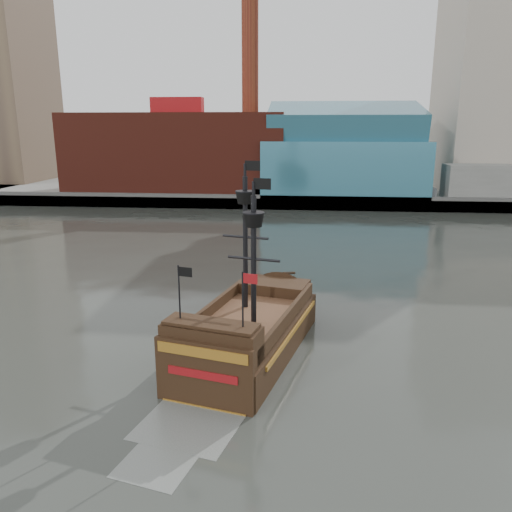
# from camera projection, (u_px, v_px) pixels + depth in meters

# --- Properties ---
(ground) EXTENTS (400.00, 400.00, 0.00)m
(ground) POSITION_uv_depth(u_px,v_px,m) (254.00, 378.00, 29.79)
(ground) COLOR #2B2E28
(ground) RESTS_ON ground
(promenade_far) EXTENTS (220.00, 60.00, 2.00)m
(promenade_far) POSITION_uv_depth(u_px,v_px,m) (292.00, 185.00, 118.16)
(promenade_far) COLOR slate
(promenade_far) RESTS_ON ground
(seawall) EXTENTS (220.00, 1.00, 2.60)m
(seawall) POSITION_uv_depth(u_px,v_px,m) (288.00, 202.00, 89.67)
(seawall) COLOR #4C4C49
(seawall) RESTS_ON ground
(skyline) EXTENTS (149.00, 45.00, 62.00)m
(skyline) POSITION_uv_depth(u_px,v_px,m) (318.00, 77.00, 104.58)
(skyline) COLOR brown
(skyline) RESTS_ON promenade_far
(pirate_ship) EXTENTS (9.51, 18.64, 13.39)m
(pirate_ship) POSITION_uv_depth(u_px,v_px,m) (248.00, 337.00, 32.61)
(pirate_ship) COLOR black
(pirate_ship) RESTS_ON ground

